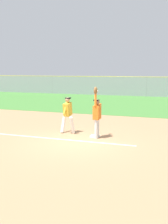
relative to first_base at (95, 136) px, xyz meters
name	(u,v)px	position (x,y,z in m)	size (l,w,h in m)	color
ground_plane	(77,143)	(-0.41, -1.16, -0.04)	(69.60, 69.60, 0.00)	tan
outfield_grass	(136,104)	(-0.41, 13.22, -0.04)	(46.92, 14.31, 0.01)	#478438
chalk_foul_line	(7,134)	(-4.00, -0.90, -0.04)	(12.00, 0.10, 0.01)	white
first_base	(95,136)	(0.00, 0.00, 0.00)	(0.38, 0.38, 0.08)	white
fielder	(97,113)	(0.13, -0.15, 1.08)	(0.27, 0.89, 2.28)	silver
runner	(68,113)	(-1.45, 0.31, 0.96)	(0.73, 0.84, 1.72)	white
baseball	(97,91)	(0.10, 0.00, 2.03)	(0.07, 0.07, 0.07)	white
outfield_fence	(147,87)	(-0.41, 20.38, 1.07)	(47.00, 0.08, 2.23)	#93999E
parked_car_silver	(94,88)	(-7.58, 23.28, 0.63)	(4.54, 2.40, 1.25)	#B7B7BC
parked_car_white	(136,88)	(-2.06, 23.39, 0.63)	(4.56, 2.43, 1.25)	white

